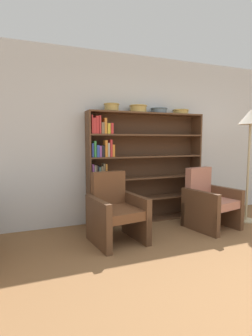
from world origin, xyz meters
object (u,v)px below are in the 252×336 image
armchair_cushioned (209,202)px  bookshelf (135,170)px  bowl_cream (159,110)px  floor_lamp (250,125)px  bowl_stoneware (112,107)px  armchair_leather (116,212)px  bowl_olive (181,112)px  bowl_brass (138,108)px

armchair_cushioned → bookshelf: bearing=-48.4°
bowl_cream → floor_lamp: bowl_cream is taller
bowl_stoneware → bowl_cream: 0.83m
bowl_cream → armchair_cushioned: bowl_cream is taller
armchair_leather → bowl_cream: bearing=-153.7°
floor_lamp → armchair_leather: bearing=-179.2°
bowl_stoneware → armchair_leather: 1.63m
bowl_stoneware → armchair_cushioned: (1.36, -0.68, -1.47)m
armchair_cushioned → floor_lamp: (0.80, 0.03, 1.20)m
bowl_stoneware → bowl_olive: bearing=0.0°
bowl_stoneware → bowl_brass: (0.45, -0.00, -0.00)m
bowl_stoneware → bowl_olive: 1.25m
bowl_stoneware → bowl_cream: size_ratio=0.86×
bookshelf → armchair_leather: 1.03m
bowl_brass → bowl_cream: size_ratio=1.01×
bowl_stoneware → bowl_brass: bowl_stoneware is taller
bowl_stoneware → bowl_brass: size_ratio=0.85×
bookshelf → bowl_cream: (0.41, -0.02, 0.98)m
bowl_cream → floor_lamp: bearing=-25.9°
armchair_leather → bowl_brass: bearing=-140.5°
armchair_leather → armchair_cushioned: same height
bookshelf → bowl_stoneware: (-0.42, -0.02, 1.00)m
armchair_cushioned → bowl_stoneware: bearing=-38.6°
bookshelf → bowl_brass: (0.04, -0.02, 1.00)m
bowl_brass → armchair_leather: size_ratio=0.31×
floor_lamp → bowl_brass: bearing=159.3°
bowl_stoneware → armchair_cushioned: bearing=-26.5°
bowl_cream → bowl_olive: size_ratio=1.02×
bowl_stoneware → bookshelf: bearing=2.3°
bookshelf → armchair_cushioned: bookshelf is taller
bowl_olive → armchair_leather: bearing=-154.5°
bowl_brass → armchair_cushioned: 1.86m
floor_lamp → bookshelf: bearing=159.2°
armchair_cushioned → floor_lamp: 1.45m
bookshelf → bowl_brass: size_ratio=6.90×
floor_lamp → bowl_cream: bearing=154.1°
armchair_cushioned → bowl_brass: bearing=-48.8°
bowl_brass → floor_lamp: bowl_brass is taller
bowl_olive → armchair_leather: 2.14m
armchair_leather → bowl_stoneware: bearing=-112.3°
bowl_stoneware → armchair_leather: bowl_stoneware is taller
floor_lamp → bowl_stoneware: bearing=163.3°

